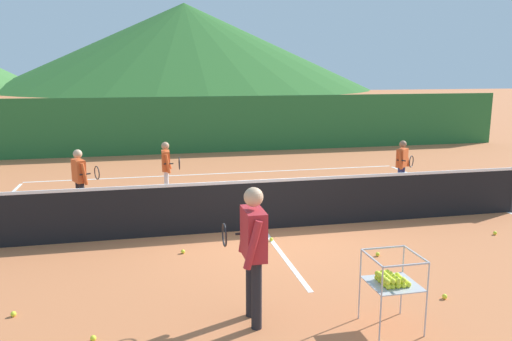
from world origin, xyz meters
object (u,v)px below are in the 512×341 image
student_2 (402,161)px  tennis_ball_6 (445,296)px  instructor (253,243)px  tennis_ball_2 (183,252)px  student_1 (166,164)px  student_0 (80,175)px  tennis_ball_0 (93,338)px  tennis_ball_9 (271,239)px  tennis_ball_8 (13,314)px  ball_cart (392,280)px  tennis_ball_7 (495,233)px  tennis_net (263,204)px  tennis_ball_4 (378,254)px

student_2 → tennis_ball_6: size_ratio=18.95×
instructor → tennis_ball_2: bearing=104.4°
student_1 → tennis_ball_2: bearing=-89.1°
student_0 → tennis_ball_0: (0.69, -5.43, -0.79)m
tennis_ball_2 → tennis_ball_9: size_ratio=1.00×
tennis_ball_6 → tennis_ball_8: same height
student_2 → tennis_ball_6: (-2.36, -5.55, -0.74)m
ball_cart → tennis_ball_7: (3.51, 2.69, -0.56)m
tennis_net → tennis_ball_9: 0.83m
instructor → student_0: size_ratio=1.23×
instructor → student_0: (-2.54, 5.39, -0.18)m
student_2 → tennis_ball_0: size_ratio=18.95×
tennis_net → tennis_ball_4: bearing=-49.9°
tennis_ball_2 → tennis_ball_9: same height
student_1 → tennis_ball_0: (-1.15, -6.35, -0.77)m
tennis_ball_0 → tennis_ball_4: bearing=21.8°
instructor → student_2: bearing=48.3°
instructor → tennis_ball_2: (-0.64, 2.50, -0.97)m
student_0 → tennis_ball_8: size_ratio=20.06×
student_1 → tennis_ball_9: student_1 is taller
ball_cart → tennis_ball_4: ball_cart is taller
student_0 → tennis_ball_4: bearing=-36.6°
student_0 → ball_cart: 7.16m
student_2 → tennis_ball_2: size_ratio=18.95×
tennis_ball_2 → tennis_ball_6: 4.08m
tennis_ball_0 → tennis_ball_6: bearing=1.1°
instructor → tennis_ball_2: size_ratio=24.58×
tennis_net → tennis_ball_6: (1.67, -3.42, -0.47)m
instructor → tennis_ball_6: size_ratio=24.58×
student_0 → tennis_ball_9: 4.42m
student_1 → tennis_ball_0: 6.49m
tennis_ball_4 → tennis_ball_9: same height
tennis_ball_7 → tennis_ball_9: 4.16m
tennis_ball_8 → tennis_ball_9: bearing=27.8°
student_0 → tennis_ball_8: student_0 is taller
student_0 → tennis_ball_0: 5.53m
student_1 → student_2: 5.73m
tennis_ball_4 → tennis_ball_6: 1.64m
tennis_ball_6 → tennis_ball_8: bearing=172.4°
instructor → student_1: size_ratio=1.25×
student_1 → tennis_ball_7: student_1 is taller
tennis_ball_2 → ball_cart: bearing=-53.8°
instructor → tennis_ball_4: instructor is taller
tennis_ball_8 → tennis_ball_9: size_ratio=1.00×
tennis_net → tennis_ball_6: size_ratio=162.13×
tennis_net → ball_cart: size_ratio=12.26×
tennis_ball_0 → tennis_ball_4: (4.30, 1.72, 0.00)m
ball_cart → tennis_ball_9: 3.36m
tennis_ball_2 → tennis_ball_6: bearing=-37.0°
tennis_net → tennis_ball_4: 2.38m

